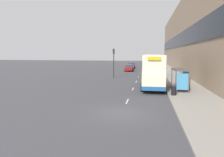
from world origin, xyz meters
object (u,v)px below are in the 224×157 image
(car_1, at_px, (129,68))
(pedestrian_1, at_px, (187,79))
(double_decker_bus_near, at_px, (153,70))
(double_decker_bus_ahead, at_px, (151,65))
(pedestrian_at_shelter, at_px, (189,83))
(litter_bin, at_px, (174,90))
(car_2, at_px, (150,63))
(car_0, at_px, (131,65))
(traffic_light_far_kerb, at_px, (114,58))
(bus_shelter, at_px, (182,76))

(car_1, bearing_deg, pedestrian_1, 115.52)
(double_decker_bus_near, bearing_deg, pedestrian_1, 28.88)
(double_decker_bus_ahead, bearing_deg, pedestrian_at_shelter, -75.56)
(double_decker_bus_near, bearing_deg, litter_bin, -68.21)
(pedestrian_at_shelter, xyz_separation_m, pedestrian_1, (0.64, 4.98, -0.09))
(double_decker_bus_near, height_order, car_2, double_decker_bus_near)
(car_2, bearing_deg, car_0, -109.61)
(car_0, bearing_deg, car_1, 91.66)
(pedestrian_1, distance_m, traffic_light_far_kerb, 13.60)
(bus_shelter, bearing_deg, litter_bin, -111.77)
(pedestrian_1, bearing_deg, car_1, 115.52)
(car_1, bearing_deg, bus_shelter, 108.60)
(double_decker_bus_near, bearing_deg, double_decker_bus_ahead, 90.26)
(double_decker_bus_near, xyz_separation_m, litter_bin, (2.08, -5.19, -1.61))
(double_decker_bus_near, distance_m, litter_bin, 5.82)
(double_decker_bus_near, xyz_separation_m, car_2, (-0.20, 49.06, -1.41))
(bus_shelter, bearing_deg, pedestrian_1, 73.27)
(car_1, relative_size, pedestrian_at_shelter, 2.22)
(car_2, distance_m, pedestrian_at_shelter, 51.61)
(car_2, xyz_separation_m, pedestrian_1, (4.92, -46.46, 0.08))
(litter_bin, bearing_deg, car_0, 101.49)
(car_2, xyz_separation_m, pedestrian_at_shelter, (4.28, -51.43, 0.16))
(double_decker_bus_ahead, height_order, pedestrian_1, double_decker_bus_ahead)
(car_0, height_order, car_1, car_0)
(pedestrian_1, bearing_deg, double_decker_bus_ahead, 113.29)
(pedestrian_1, bearing_deg, bus_shelter, -106.73)
(bus_shelter, bearing_deg, double_decker_bus_near, 147.15)
(double_decker_bus_ahead, height_order, traffic_light_far_kerb, traffic_light_far_kerb)
(double_decker_bus_ahead, relative_size, car_2, 2.59)
(double_decker_bus_ahead, distance_m, pedestrian_at_shelter, 16.66)
(pedestrian_at_shelter, height_order, litter_bin, pedestrian_at_shelter)
(car_0, xyz_separation_m, traffic_light_far_kerb, (-1.10, -24.21, 2.69))
(pedestrian_at_shelter, xyz_separation_m, traffic_light_far_kerb, (-10.96, 11.58, 2.54))
(car_1, distance_m, traffic_light_far_kerb, 15.13)
(double_decker_bus_ahead, height_order, car_1, double_decker_bus_ahead)
(double_decker_bus_near, relative_size, pedestrian_1, 6.45)
(car_0, relative_size, litter_bin, 4.17)
(double_decker_bus_near, relative_size, traffic_light_far_kerb, 1.91)
(double_decker_bus_near, distance_m, pedestrian_at_shelter, 4.88)
(double_decker_bus_ahead, relative_size, pedestrian_at_shelter, 5.79)
(double_decker_bus_ahead, xyz_separation_m, traffic_light_far_kerb, (-6.81, -4.50, 1.30))
(pedestrian_at_shelter, relative_size, traffic_light_far_kerb, 0.33)
(car_0, xyz_separation_m, litter_bin, (7.85, -38.61, -0.23))
(double_decker_bus_ahead, xyz_separation_m, pedestrian_at_shelter, (4.14, -16.08, -1.24))
(bus_shelter, xyz_separation_m, pedestrian_at_shelter, (0.78, -0.25, -0.84))
(double_decker_bus_ahead, height_order, pedestrian_at_shelter, double_decker_bus_ahead)
(traffic_light_far_kerb, bearing_deg, pedestrian_1, -29.66)
(litter_bin, bearing_deg, pedestrian_at_shelter, 54.54)
(car_0, bearing_deg, pedestrian_at_shelter, 105.40)
(pedestrian_1, bearing_deg, traffic_light_far_kerb, 150.34)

